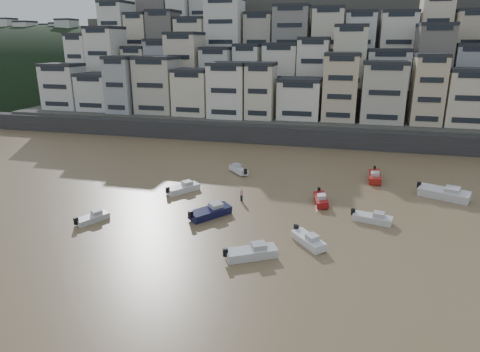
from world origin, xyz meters
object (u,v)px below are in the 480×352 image
(boat_e, at_px, (321,198))
(boat_h, at_px, (239,169))
(boat_f, at_px, (183,187))
(boat_b, at_px, (308,239))
(boat_a, at_px, (251,251))
(boat_c, at_px, (210,211))
(person_pink, at_px, (241,195))
(boat_d, at_px, (373,217))
(boat_j, at_px, (92,217))
(boat_i, at_px, (375,175))
(boat_g, at_px, (444,192))

(boat_e, bearing_deg, boat_h, -137.64)
(boat_e, height_order, boat_h, boat_e)
(boat_f, bearing_deg, boat_b, -88.55)
(boat_a, relative_size, boat_b, 1.10)
(boat_c, xyz_separation_m, boat_h, (-1.20, 17.86, -0.15))
(boat_a, xyz_separation_m, boat_b, (5.00, 4.18, -0.07))
(person_pink, bearing_deg, boat_e, 9.52)
(boat_c, xyz_separation_m, boat_e, (12.30, 7.73, -0.11))
(boat_d, height_order, boat_h, boat_d)
(boat_b, distance_m, boat_j, 24.64)
(boat_h, height_order, boat_j, boat_h)
(boat_d, bearing_deg, person_pink, -176.57)
(boat_c, bearing_deg, boat_b, -74.29)
(boat_c, bearing_deg, boat_i, -9.25)
(boat_b, height_order, boat_f, boat_f)
(boat_f, distance_m, boat_j, 13.65)
(boat_c, height_order, boat_i, boat_i)
(person_pink, bearing_deg, boat_h, 106.31)
(boat_a, relative_size, boat_e, 1.09)
(boat_e, xyz_separation_m, boat_i, (7.09, 11.62, 0.12))
(boat_c, height_order, boat_g, boat_g)
(boat_i, height_order, person_pink, person_pink)
(person_pink, bearing_deg, boat_i, 37.84)
(boat_d, xyz_separation_m, boat_e, (-6.19, 4.55, 0.03))
(boat_e, distance_m, boat_i, 13.61)
(boat_h, distance_m, boat_i, 20.65)
(boat_c, height_order, person_pink, person_pink)
(boat_e, distance_m, boat_g, 16.58)
(boat_i, relative_size, boat_j, 1.37)
(boat_f, bearing_deg, boat_c, -105.06)
(boat_i, bearing_deg, boat_f, -64.01)
(boat_c, relative_size, boat_i, 0.99)
(boat_j, bearing_deg, boat_i, -27.44)
(boat_f, bearing_deg, person_pink, -64.67)
(boat_h, xyz_separation_m, person_pink, (3.46, -11.81, 0.24))
(boat_e, bearing_deg, boat_b, -12.52)
(boat_c, height_order, boat_h, boat_c)
(boat_g, relative_size, boat_h, 1.46)
(boat_b, bearing_deg, boat_d, 99.18)
(boat_d, xyz_separation_m, boat_f, (-24.87, 4.21, 0.06))
(boat_c, height_order, boat_d, boat_c)
(boat_a, xyz_separation_m, boat_h, (-8.13, 26.40, -0.10))
(boat_c, bearing_deg, boat_d, -44.45)
(boat_a, distance_m, person_pink, 15.32)
(boat_a, bearing_deg, person_pink, 77.50)
(boat_e, relative_size, boat_f, 0.95)
(boat_d, distance_m, boat_e, 7.69)
(boat_h, bearing_deg, boat_b, 168.29)
(boat_j, bearing_deg, boat_f, -1.95)
(boat_g, xyz_separation_m, boat_i, (-8.47, 5.89, -0.14))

